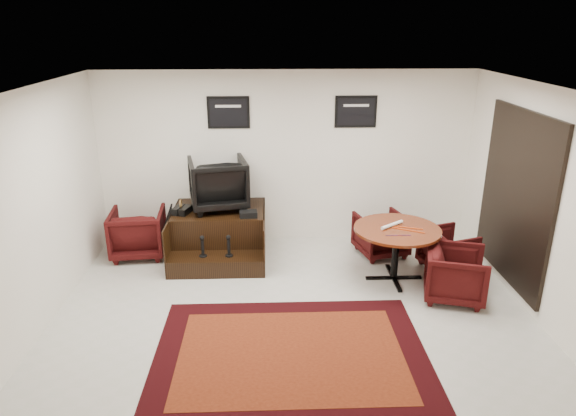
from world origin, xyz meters
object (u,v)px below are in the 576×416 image
at_px(armchair_side, 138,230).
at_px(shine_chair, 218,181).
at_px(shine_podium, 220,234).
at_px(table_chair_back, 381,232).
at_px(meeting_table, 397,234).
at_px(table_chair_corner, 456,272).
at_px(table_chair_window, 448,248).

bearing_deg(armchair_side, shine_chair, -179.79).
bearing_deg(shine_podium, table_chair_back, -1.85).
relative_size(meeting_table, table_chair_corner, 1.56).
distance_m(shine_podium, table_chair_back, 2.54).
xyz_separation_m(shine_podium, shine_chair, (0.00, 0.15, 0.83)).
bearing_deg(shine_chair, table_chair_window, 155.30).
height_order(meeting_table, table_chair_window, meeting_table).
distance_m(shine_chair, armchair_side, 1.49).
bearing_deg(table_chair_back, table_chair_corner, 100.91).
bearing_deg(armchair_side, meeting_table, 160.86).
xyz_separation_m(shine_chair, table_chair_window, (3.42, -0.79, -0.84)).
bearing_deg(shine_chair, table_chair_corner, 141.21).
bearing_deg(table_chair_window, shine_chair, 58.90).
relative_size(shine_chair, armchair_side, 1.06).
xyz_separation_m(shine_chair, meeting_table, (2.56, -1.08, -0.48)).
distance_m(shine_podium, meeting_table, 2.75).
height_order(shine_podium, table_chair_back, shine_podium).
height_order(shine_podium, armchair_side, armchair_side).
bearing_deg(table_chair_back, meeting_table, 76.42).
relative_size(shine_chair, meeting_table, 0.73).
distance_m(shine_chair, table_chair_window, 3.61).
xyz_separation_m(meeting_table, table_chair_corner, (0.67, -0.57, -0.31)).
height_order(shine_podium, table_chair_corner, table_chair_corner).
bearing_deg(shine_podium, table_chair_corner, -24.95).
distance_m(meeting_table, table_chair_corner, 0.93).
relative_size(shine_podium, armchair_side, 1.78).
xyz_separation_m(shine_podium, table_chair_corner, (3.23, -1.50, 0.05)).
bearing_deg(table_chair_corner, armchair_side, 86.99).
xyz_separation_m(shine_podium, meeting_table, (2.56, -0.94, 0.35)).
bearing_deg(table_chair_corner, shine_chair, 78.74).
bearing_deg(meeting_table, shine_podium, 159.89).
xyz_separation_m(table_chair_back, table_chair_corner, (0.69, -1.42, 0.02)).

